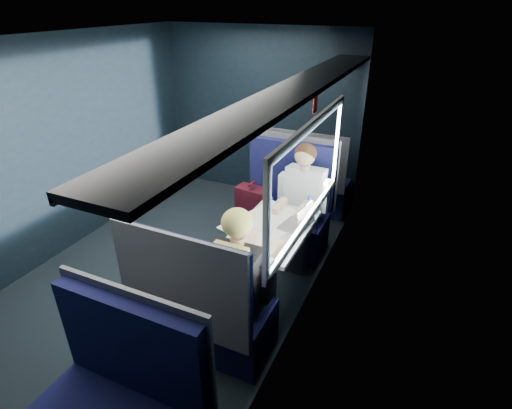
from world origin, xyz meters
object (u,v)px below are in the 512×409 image
at_px(seat_bay_near, 282,212).
at_px(seat_bay_far, 204,311).
at_px(table, 269,235).
at_px(bottle_small, 309,207).
at_px(cup, 315,208).
at_px(woman, 241,275).
at_px(seat_row_back, 124,409).
at_px(laptop, 300,222).
at_px(man, 301,200).
at_px(seat_row_front, 309,183).

height_order(seat_bay_near, seat_bay_far, same).
height_order(table, bottle_small, bottle_small).
relative_size(seat_bay_near, cup, 12.52).
relative_size(table, cup, 9.93).
bearing_deg(woman, seat_bay_near, 99.64).
xyz_separation_m(seat_row_back, cup, (0.47, 2.24, 0.38)).
height_order(laptop, bottle_small, laptop).
bearing_deg(seat_row_back, bottle_small, 78.95).
height_order(seat_bay_far, bottle_small, seat_bay_far).
distance_m(seat_row_back, cup, 2.32).
bearing_deg(seat_row_back, man, 84.28).
distance_m(table, man, 0.70).
height_order(seat_row_front, bottle_small, seat_row_front).
bearing_deg(seat_bay_far, man, 80.97).
relative_size(table, bottle_small, 5.08).
bearing_deg(woman, seat_row_front, 95.70).
height_order(seat_row_front, woman, woman).
distance_m(table, seat_bay_far, 0.93).
bearing_deg(laptop, woman, -102.09).
xyz_separation_m(table, seat_row_front, (-0.18, 1.80, -0.25)).
height_order(woman, bottle_small, woman).
distance_m(man, woman, 1.41).
xyz_separation_m(seat_row_front, cup, (0.47, -1.36, 0.38)).
bearing_deg(table, seat_bay_far, -101.78).
xyz_separation_m(seat_row_front, man, (0.25, -1.10, 0.31)).
relative_size(woman, laptop, 4.09).
height_order(table, seat_bay_near, seat_bay_near).
bearing_deg(seat_row_back, seat_bay_far, 90.00).
height_order(table, seat_row_back, seat_row_back).
height_order(man, cup, man).
relative_size(seat_row_front, man, 0.88).
bearing_deg(woman, seat_row_back, -102.93).
xyz_separation_m(table, man, (0.07, 0.70, 0.06)).
bearing_deg(seat_row_front, seat_bay_near, -91.09).
distance_m(table, seat_bay_near, 0.92).
xyz_separation_m(table, bottle_small, (0.24, 0.38, 0.16)).
xyz_separation_m(table, laptop, (0.25, 0.12, 0.14)).
bearing_deg(cup, seat_row_back, -101.93).
bearing_deg(seat_row_front, seat_bay_far, -90.00).
bearing_deg(seat_row_front, man, -77.17).
xyz_separation_m(man, cup, (0.22, -0.26, 0.07)).
distance_m(seat_row_front, man, 1.17).
height_order(seat_bay_far, cup, seat_bay_far).
bearing_deg(seat_bay_far, bottle_small, 71.29).
height_order(seat_row_front, seat_row_back, same).
relative_size(seat_bay_far, bottle_small, 6.40).
relative_size(seat_row_back, laptop, 3.59).
xyz_separation_m(seat_row_front, laptop, (0.43, -1.67, 0.39)).
distance_m(table, woman, 0.71).
xyz_separation_m(table, seat_bay_far, (-0.18, -0.87, -0.25)).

